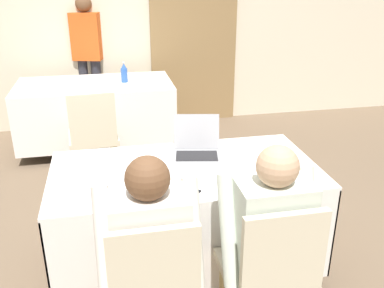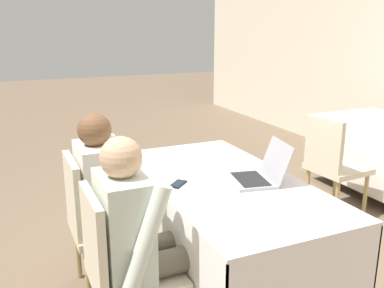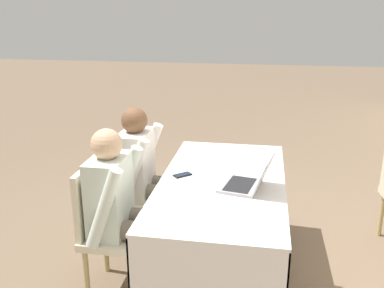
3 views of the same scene
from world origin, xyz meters
name	(u,v)px [view 3 (image 3 of 3)]	position (x,y,z in m)	size (l,w,h in m)	color
ground_plane	(220,272)	(0.00, 0.00, 0.00)	(24.00, 24.00, 0.00)	brown
conference_table_near	(222,203)	(0.00, 0.00, 0.56)	(1.65, 0.85, 0.74)	white
laptop	(247,182)	(0.11, 0.17, 0.78)	(0.36, 0.38, 0.24)	#99999E
cell_phone	(182,175)	(-0.03, -0.29, 0.74)	(0.13, 0.14, 0.01)	black
paper_beside_laptop	(200,157)	(-0.44, -0.22, 0.74)	(0.24, 0.32, 0.00)	white
paper_centre_table	(230,171)	(-0.17, 0.04, 0.74)	(0.23, 0.31, 0.00)	white
chair_near_left	(134,188)	(-0.30, -0.73, 0.49)	(0.44, 0.44, 0.89)	tan
chair_near_right	(108,224)	(0.30, -0.73, 0.49)	(0.44, 0.44, 0.89)	tan
person_checkered_shirt	(146,171)	(-0.30, -0.63, 0.65)	(0.50, 0.52, 1.15)	#665B4C
person_white_shirt	(121,203)	(0.30, -0.63, 0.65)	(0.50, 0.52, 1.15)	#665B4C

